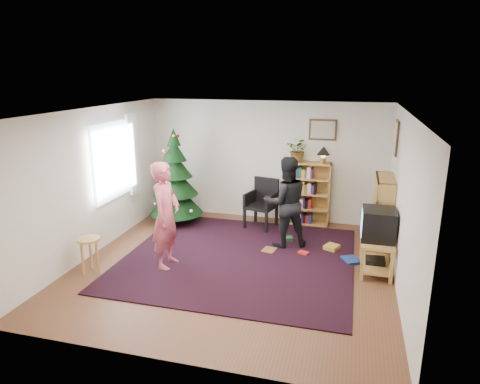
% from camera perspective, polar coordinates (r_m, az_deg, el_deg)
% --- Properties ---
extents(floor, '(5.00, 5.00, 0.00)m').
position_cam_1_polar(floor, '(7.12, -0.79, -9.77)').
color(floor, brown).
rests_on(floor, ground).
extents(ceiling, '(5.00, 5.00, 0.00)m').
position_cam_1_polar(ceiling, '(6.45, -0.88, 10.70)').
color(ceiling, white).
rests_on(ceiling, wall_back).
extents(wall_back, '(5.00, 0.02, 2.50)m').
position_cam_1_polar(wall_back, '(9.04, 3.47, 4.15)').
color(wall_back, silver).
rests_on(wall_back, floor).
extents(wall_front, '(5.00, 0.02, 2.50)m').
position_cam_1_polar(wall_front, '(4.46, -9.65, -8.58)').
color(wall_front, silver).
rests_on(wall_front, floor).
extents(wall_left, '(0.02, 5.00, 2.50)m').
position_cam_1_polar(wall_left, '(7.72, -19.01, 1.26)').
color(wall_left, silver).
rests_on(wall_left, floor).
extents(wall_right, '(0.02, 5.00, 2.50)m').
position_cam_1_polar(wall_right, '(6.49, 20.95, -1.60)').
color(wall_right, silver).
rests_on(wall_right, floor).
extents(rug, '(3.80, 3.60, 0.02)m').
position_cam_1_polar(rug, '(7.38, -0.16, -8.73)').
color(rug, black).
rests_on(rug, floor).
extents(window_pane, '(0.04, 1.20, 1.40)m').
position_cam_1_polar(window_pane, '(8.14, -16.68, 3.99)').
color(window_pane, silver).
rests_on(window_pane, wall_left).
extents(curtain, '(0.06, 0.35, 1.60)m').
position_cam_1_polar(curtain, '(8.71, -14.08, 4.93)').
color(curtain, white).
rests_on(curtain, wall_left).
extents(picture_back, '(0.55, 0.03, 0.42)m').
position_cam_1_polar(picture_back, '(8.75, 10.99, 8.15)').
color(picture_back, '#4C3319').
rests_on(picture_back, wall_back).
extents(picture_right, '(0.03, 0.50, 0.60)m').
position_cam_1_polar(picture_right, '(8.04, 20.10, 6.82)').
color(picture_right, '#4C3319').
rests_on(picture_right, wall_right).
extents(christmas_tree, '(1.10, 1.10, 1.99)m').
position_cam_1_polar(christmas_tree, '(8.90, -8.58, 1.01)').
color(christmas_tree, '#3F2816').
rests_on(christmas_tree, rug).
extents(bookshelf_back, '(0.95, 0.30, 1.30)m').
position_cam_1_polar(bookshelf_back, '(8.90, 8.86, -0.09)').
color(bookshelf_back, '#C39445').
rests_on(bookshelf_back, floor).
extents(bookshelf_right, '(0.30, 0.95, 1.30)m').
position_cam_1_polar(bookshelf_right, '(8.01, 18.45, -2.53)').
color(bookshelf_right, '#C39445').
rests_on(bookshelf_right, floor).
extents(tv_stand, '(0.48, 0.87, 0.55)m').
position_cam_1_polar(tv_stand, '(7.15, 17.67, -7.62)').
color(tv_stand, '#C39445').
rests_on(tv_stand, floor).
extents(crt_tv, '(0.51, 0.55, 0.48)m').
position_cam_1_polar(crt_tv, '(6.98, 17.97, -4.10)').
color(crt_tv, black).
rests_on(crt_tv, tv_stand).
extents(armchair, '(0.66, 0.67, 0.99)m').
position_cam_1_polar(armchair, '(8.70, 2.96, -1.17)').
color(armchair, black).
rests_on(armchair, rug).
extents(stool, '(0.35, 0.35, 0.58)m').
position_cam_1_polar(stool, '(7.11, -19.47, -6.81)').
color(stool, '#C39445').
rests_on(stool, floor).
extents(person_standing, '(0.42, 0.64, 1.74)m').
position_cam_1_polar(person_standing, '(6.89, -9.85, -3.10)').
color(person_standing, '#CA505E').
rests_on(person_standing, rug).
extents(person_by_chair, '(0.99, 0.89, 1.65)m').
position_cam_1_polar(person_by_chair, '(7.65, 6.12, -1.37)').
color(person_by_chair, black).
rests_on(person_by_chair, rug).
extents(potted_plant, '(0.54, 0.51, 0.49)m').
position_cam_1_polar(potted_plant, '(8.72, 7.79, 5.58)').
color(potted_plant, gray).
rests_on(potted_plant, bookshelf_back).
extents(table_lamp, '(0.26, 0.26, 0.35)m').
position_cam_1_polar(table_lamp, '(8.68, 11.07, 5.30)').
color(table_lamp, '#A57F33').
rests_on(table_lamp, bookshelf_back).
extents(floor_clutter, '(1.61, 0.82, 0.08)m').
position_cam_1_polar(floor_clutter, '(7.71, 9.05, -7.56)').
color(floor_clutter, '#A51E19').
rests_on(floor_clutter, rug).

